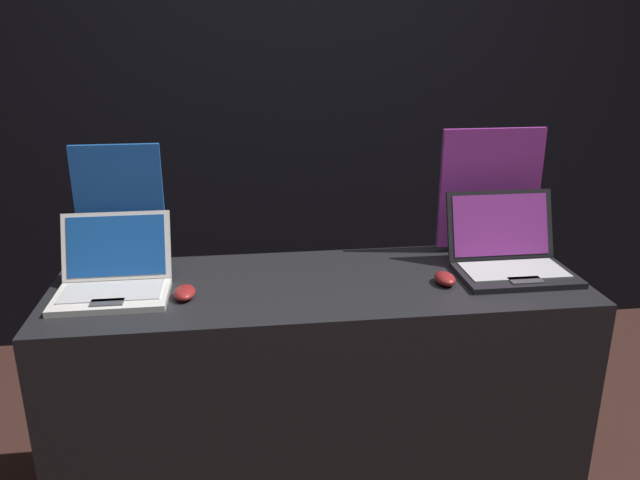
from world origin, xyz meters
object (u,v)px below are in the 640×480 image
mouse_back (445,279)px  promo_stand_back (490,194)px  laptop_front (114,276)px  laptop_back (509,255)px  mouse_front (185,292)px  promo_stand_front (120,211)px

mouse_back → promo_stand_back: promo_stand_back is taller
laptop_front → mouse_back: bearing=-3.8°
mouse_back → promo_stand_back: bearing=49.6°
laptop_back → mouse_back: bearing=-161.6°
mouse_back → promo_stand_back: size_ratio=0.22×
mouse_front → promo_stand_front: size_ratio=0.25×
mouse_front → promo_stand_back: (1.12, 0.31, 0.21)m
mouse_front → promo_stand_front: bearing=127.7°
mouse_front → promo_stand_back: promo_stand_back is taller
mouse_front → mouse_back: mouse_back is taller
mouse_front → promo_stand_back: 1.18m
mouse_front → promo_stand_front: promo_stand_front is taller
laptop_front → promo_stand_back: promo_stand_back is taller
laptop_front → laptop_back: laptop_back is taller
promo_stand_front → mouse_back: promo_stand_front is taller
laptop_front → promo_stand_back: bearing=9.8°
laptop_front → mouse_front: bearing=-17.9°
laptop_front → laptop_back: (1.35, 0.01, 0.00)m
laptop_front → mouse_front: size_ratio=3.20×
laptop_front → promo_stand_front: promo_stand_front is taller
laptop_back → promo_stand_back: (-0.00, 0.22, 0.16)m
promo_stand_front → mouse_back: 1.14m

